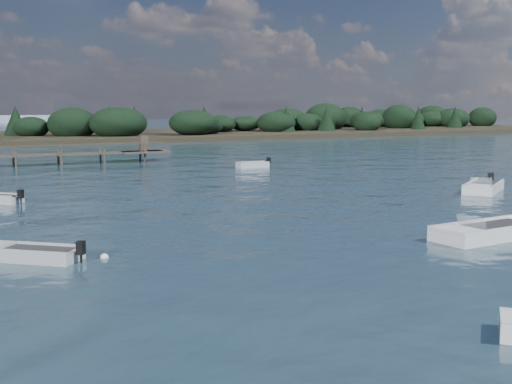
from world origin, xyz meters
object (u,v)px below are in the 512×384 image
dinghy_mid_grey (31,256)px  dinghy_mid_white_a (489,234)px  tender_far_grey_b (253,166)px  dinghy_mid_white_b (484,189)px

dinghy_mid_grey → dinghy_mid_white_a: bearing=-15.4°
dinghy_mid_grey → tender_far_grey_b: 37.52m
dinghy_mid_grey → tender_far_grey_b: tender_far_grey_b is taller
dinghy_mid_grey → tender_far_grey_b: size_ratio=1.13×
dinghy_mid_grey → dinghy_mid_white_b: dinghy_mid_white_b is taller
dinghy_mid_white_a → dinghy_mid_grey: 19.27m
dinghy_mid_grey → dinghy_mid_white_b: bearing=11.7°
dinghy_mid_white_b → tender_far_grey_b: 23.27m
dinghy_mid_white_a → tender_far_grey_b: size_ratio=1.77×
dinghy_mid_white_b → tender_far_grey_b: bearing=105.6°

